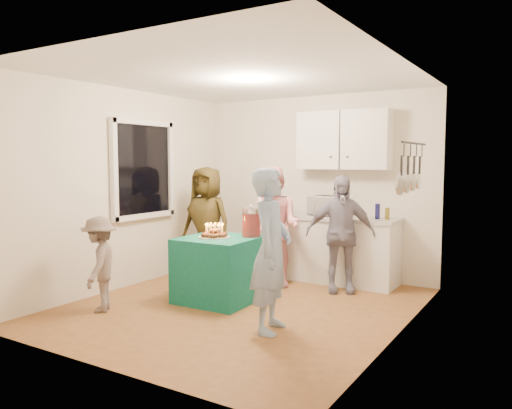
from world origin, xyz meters
The scene contains 19 objects.
floor centered at (0.00, 0.00, 0.00)m, with size 4.00×4.00×0.00m, color brown.
ceiling centered at (0.00, 0.00, 2.60)m, with size 4.00×4.00×0.00m, color white.
back_wall centered at (0.00, 2.00, 1.30)m, with size 3.60×3.60×0.00m, color silver.
left_wall centered at (-1.80, 0.00, 1.30)m, with size 4.00×4.00×0.00m, color silver.
right_wall centered at (1.80, 0.00, 1.30)m, with size 4.00×4.00×0.00m, color silver.
window_night centered at (-1.77, 0.30, 1.55)m, with size 0.04×1.00×1.20m, color black.
counter centered at (0.20, 1.70, 0.43)m, with size 2.20×0.58×0.86m, color white.
countertop centered at (0.20, 1.70, 0.89)m, with size 2.24×0.62×0.05m, color beige.
upper_cabinet centered at (0.50, 1.85, 1.95)m, with size 1.30×0.30×0.80m, color white.
pot_rack centered at (1.72, 0.70, 1.60)m, with size 0.12×1.00×0.60m, color black.
microwave centered at (0.34, 1.70, 1.05)m, with size 0.49×0.33×0.27m, color white.
party_table centered at (-0.36, 0.09, 0.38)m, with size 0.85×0.85×0.76m, color #0E624F.
donut_cake centered at (-0.40, 0.05, 0.85)m, with size 0.38×0.38×0.18m, color #381C0C, non-canonical shape.
punch_jar centered at (-0.06, 0.34, 0.93)m, with size 0.22×0.22×0.34m, color red.
man_birthday centered at (0.70, -0.52, 0.80)m, with size 0.59×0.38×1.60m, color #8CA6CC.
woman_back_left centered at (-1.18, 0.94, 0.79)m, with size 0.78×0.50×1.58m, color brown.
woman_back_center centered at (-0.14, 1.04, 0.80)m, with size 0.78×0.60×1.59m, color pink.
woman_back_right centered at (0.72, 1.22, 0.75)m, with size 0.87×0.36×1.49m, color #161035.
child_near_left centered at (-1.24, -0.94, 0.53)m, with size 0.68×0.39×1.06m, color #5C4E4A.
Camera 1 is at (3.06, -4.68, 1.67)m, focal length 35.00 mm.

